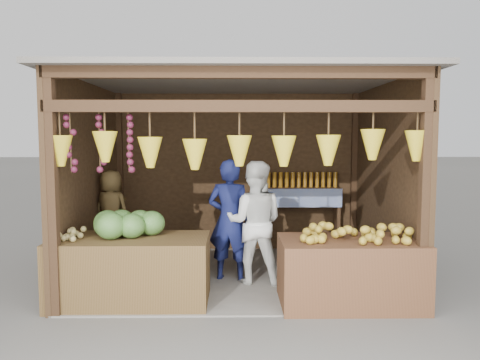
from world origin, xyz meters
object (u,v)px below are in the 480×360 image
Objects in this scene: man_standing at (230,220)px; woman_standing at (255,222)px; vendor_seated at (111,211)px; counter_left at (131,270)px; counter_right at (350,272)px.

man_standing is 0.34m from woman_standing.
vendor_seated is at bearing -6.48° from woman_standing.
vendor_seated reaches higher than counter_left.
counter_left is 1.45m from man_standing.
woman_standing reaches higher than counter_right.
woman_standing is (-1.04, 0.82, 0.42)m from counter_right.
vendor_seated is (-1.98, 0.52, 0.08)m from woman_standing.
woman_standing is at bearing 26.89° from counter_left.
counter_left is at bearing 177.88° from counter_right.
woman_standing is (0.32, -0.09, -0.01)m from man_standing.
vendor_seated is (-0.54, 1.25, 0.49)m from counter_left.
woman_standing reaches higher than vendor_seated.
woman_standing is 1.39× the size of vendor_seated.
counter_left is at bearing 35.16° from woman_standing.
counter_right is 1.70m from man_standing.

